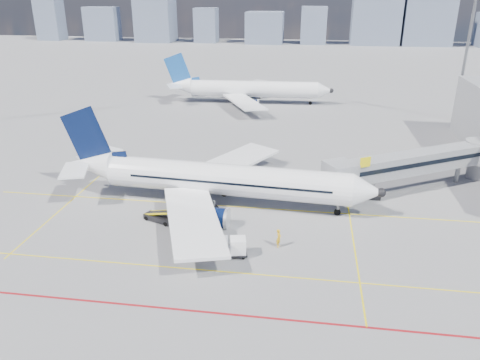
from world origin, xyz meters
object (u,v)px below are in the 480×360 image
Objects in this scene: baggage_tug at (221,249)px; belt_loader at (160,217)px; cargo_dolly at (229,247)px; main_aircraft at (213,179)px; second_aircraft at (247,89)px; ramp_worker at (279,238)px.

belt_loader is at bearing 143.53° from baggage_tug.
belt_loader is at bearing 134.19° from cargo_dolly.
belt_loader is (-5.06, -5.60, -2.67)m from main_aircraft.
main_aircraft reaches higher than baggage_tug.
baggage_tug is at bearing 167.71° from cargo_dolly.
baggage_tug is 0.53× the size of cargo_dolly.
second_aircraft is at bearing 95.96° from baggage_tug.
belt_loader is at bearing 86.40° from ramp_worker.
main_aircraft is 12.57m from cargo_dolly.
ramp_worker is (13.63, -3.61, 0.43)m from belt_loader.
cargo_dolly is at bearing -67.55° from main_aircraft.
second_aircraft is at bearing 84.86° from cargo_dolly.
cargo_dolly is 1.92× the size of ramp_worker.
second_aircraft is 59.89m from belt_loader.
belt_loader is (-8.16, 6.14, -0.11)m from baggage_tug.
ramp_worker reaches higher than cargo_dolly.
belt_loader is 2.66× the size of ramp_worker.
second_aircraft is at bearing 110.51° from belt_loader.
main_aircraft is 12.78m from ramp_worker.
belt_loader is (-1.84, -59.80, -2.67)m from second_aircraft.
ramp_worker is at bearing -42.93° from main_aircraft.
ramp_worker is (11.78, -63.41, -2.25)m from second_aircraft.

